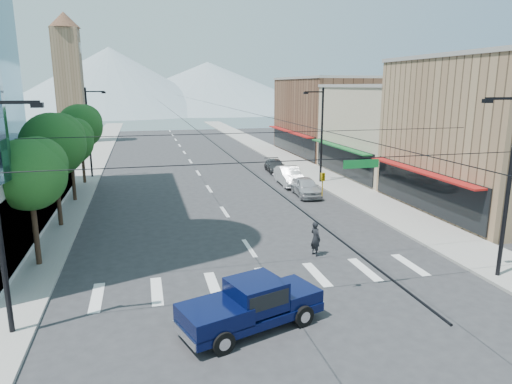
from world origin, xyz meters
The scene contains 21 objects.
ground centered at (0.00, 0.00, 0.00)m, with size 160.00×160.00×0.00m, color #28282B.
sidewalk_left centered at (-12.00, 40.00, 0.07)m, with size 4.00×120.00×0.15m, color gray.
sidewalk_right centered at (12.00, 40.00, 0.07)m, with size 4.00×120.00×0.15m, color gray.
shop_near centered at (20.00, 10.00, 5.50)m, with size 12.00×14.00×11.00m, color #8C6B4C.
shop_mid centered at (20.00, 24.00, 4.50)m, with size 12.00×14.00×9.00m, color tan.
shop_far centered at (20.00, 40.00, 5.00)m, with size 12.00×18.00×10.00m, color brown.
clock_tower centered at (-16.50, 62.00, 10.64)m, with size 4.80×4.80×20.40m.
mountain_left centered at (-15.00, 150.00, 11.00)m, with size 80.00×80.00×22.00m, color gray.
mountain_right centered at (20.00, 160.00, 9.00)m, with size 90.00×90.00×18.00m, color gray.
tree_near centered at (-11.07, 6.10, 4.99)m, with size 3.65×3.64×6.71m.
tree_midnear centered at (-11.07, 13.10, 5.59)m, with size 4.09×4.09×7.52m.
tree_midfar centered at (-11.07, 20.10, 4.99)m, with size 3.65×3.64×6.71m.
tree_far centered at (-11.07, 27.10, 5.59)m, with size 4.09×4.09×7.52m.
signal_rig centered at (0.19, -1.00, 4.64)m, with size 21.80×0.20×9.00m.
lamp_pole_nw centered at (-10.67, 30.00, 4.94)m, with size 2.00×0.25×9.00m.
lamp_pole_ne centered at (10.67, 22.00, 4.94)m, with size 2.00×0.25×9.00m.
pickup_truck centered at (-1.97, -2.68, 1.00)m, with size 6.00×3.68×1.92m.
pedestrian centered at (3.29, 4.04, 0.97)m, with size 0.71×0.47×1.94m, color black.
parked_car_near centered at (7.60, 17.31, 0.79)m, with size 1.86×4.63×1.58m, color #ADADB2.
parked_car_mid centered at (7.60, 21.90, 0.86)m, with size 1.82×5.21×1.72m, color silver.
parked_car_far centered at (8.21, 28.55, 0.66)m, with size 1.86×4.57×1.33m, color #303032.
Camera 1 is at (-5.67, -18.25, 9.15)m, focal length 32.00 mm.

